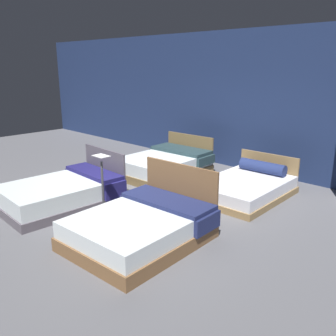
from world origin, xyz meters
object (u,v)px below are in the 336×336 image
bed_2 (165,165)px  bed_3 (246,187)px  bed_0 (63,193)px  bed_1 (142,227)px  price_sign (103,195)px

bed_2 → bed_3: size_ratio=1.03×
bed_0 → bed_1: bed_1 is taller
bed_2 → bed_3: bearing=-0.4°
bed_2 → price_sign: (1.11, -2.69, 0.20)m
bed_1 → price_sign: price_sign is taller
bed_0 → bed_1: bearing=3.3°
bed_3 → bed_0: bearing=-130.1°
bed_2 → bed_3: bed_2 is taller
bed_1 → bed_0: bearing=177.7°
bed_0 → price_sign: size_ratio=1.90×
bed_0 → bed_1: size_ratio=1.05×
price_sign → bed_1: bearing=-5.9°
price_sign → bed_0: bearing=-172.6°
bed_3 → price_sign: bearing=-114.9°
bed_0 → price_sign: bearing=10.0°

